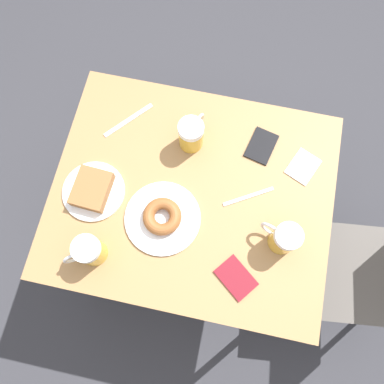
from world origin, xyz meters
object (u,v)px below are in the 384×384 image
(plate_with_donut, at_px, (162,217))
(napkin_folded, at_px, (303,167))
(beer_mug_center, at_px, (284,238))
(passport_near_edge, at_px, (236,278))
(passport_far_edge, at_px, (261,146))
(fork, at_px, (248,196))
(plate_with_cake, at_px, (93,190))
(beer_mug_left, at_px, (191,134))
(beer_mug_right, at_px, (89,251))
(knife, at_px, (129,120))

(plate_with_donut, distance_m, napkin_folded, 0.53)
(beer_mug_center, distance_m, passport_near_edge, 0.20)
(plate_with_donut, bearing_deg, passport_far_edge, 139.31)
(fork, bearing_deg, plate_with_cake, -79.91)
(beer_mug_left, height_order, passport_far_edge, beer_mug_left)
(napkin_folded, bearing_deg, beer_mug_left, -91.75)
(passport_near_edge, bearing_deg, plate_with_cake, -109.20)
(beer_mug_center, bearing_deg, beer_mug_right, -74.19)
(beer_mug_right, relative_size, passport_far_edge, 0.88)
(beer_mug_left, relative_size, beer_mug_right, 1.03)
(napkin_folded, bearing_deg, beer_mug_right, -54.88)
(fork, relative_size, knife, 0.97)
(plate_with_cake, xyz_separation_m, passport_near_edge, (0.19, 0.53, -0.02))
(napkin_folded, distance_m, passport_near_edge, 0.46)
(fork, height_order, passport_near_edge, passport_near_edge)
(passport_near_edge, bearing_deg, beer_mug_left, -151.27)
(plate_with_cake, relative_size, knife, 1.27)
(beer_mug_right, xyz_separation_m, passport_near_edge, (-0.02, 0.47, -0.06))
(napkin_folded, bearing_deg, beer_mug_center, -8.65)
(plate_with_cake, xyz_separation_m, knife, (-0.29, 0.05, -0.02))
(plate_with_cake, bearing_deg, beer_mug_right, 16.34)
(beer_mug_center, distance_m, beer_mug_right, 0.62)
(beer_mug_left, xyz_separation_m, passport_near_edge, (0.44, 0.24, -0.06))
(plate_with_cake, bearing_deg, beer_mug_left, 131.14)
(plate_with_cake, height_order, passport_far_edge, plate_with_cake)
(plate_with_donut, distance_m, passport_near_edge, 0.31)
(knife, bearing_deg, plate_with_donut, 31.98)
(plate_with_donut, height_order, napkin_folded, plate_with_donut)
(beer_mug_left, bearing_deg, plate_with_cake, -48.86)
(beer_mug_left, relative_size, passport_far_edge, 0.91)
(beer_mug_left, distance_m, napkin_folded, 0.41)
(beer_mug_center, xyz_separation_m, passport_near_edge, (0.15, -0.12, -0.06))
(beer_mug_center, relative_size, napkin_folded, 0.91)
(plate_with_cake, relative_size, napkin_folded, 1.54)
(plate_with_cake, distance_m, napkin_folded, 0.74)
(plate_with_cake, distance_m, beer_mug_right, 0.22)
(plate_with_donut, height_order, passport_far_edge, plate_with_donut)
(beer_mug_center, bearing_deg, passport_near_edge, -39.48)
(beer_mug_left, xyz_separation_m, fork, (0.16, 0.24, -0.06))
(beer_mug_left, relative_size, passport_near_edge, 0.85)
(napkin_folded, relative_size, fork, 0.85)
(napkin_folded, height_order, fork, same)
(plate_with_donut, bearing_deg, knife, -148.02)
(beer_mug_right, xyz_separation_m, knife, (-0.50, -0.01, -0.06))
(fork, height_order, knife, same)
(beer_mug_right, height_order, knife, beer_mug_right)
(passport_near_edge, height_order, passport_far_edge, same)
(passport_far_edge, bearing_deg, beer_mug_right, -44.14)
(passport_near_edge, bearing_deg, beer_mug_center, 140.52)
(fork, bearing_deg, knife, -112.28)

